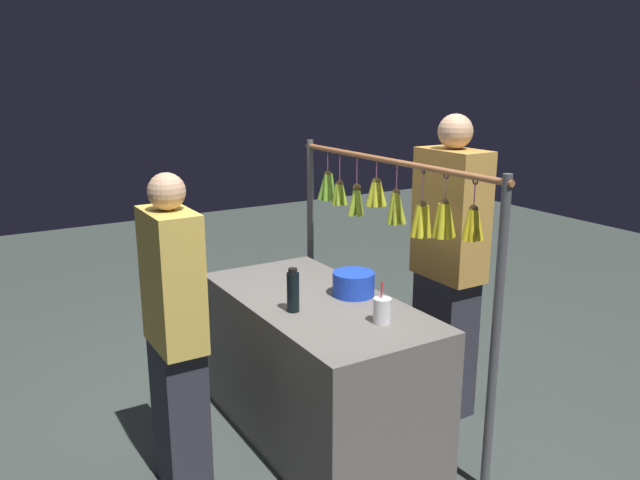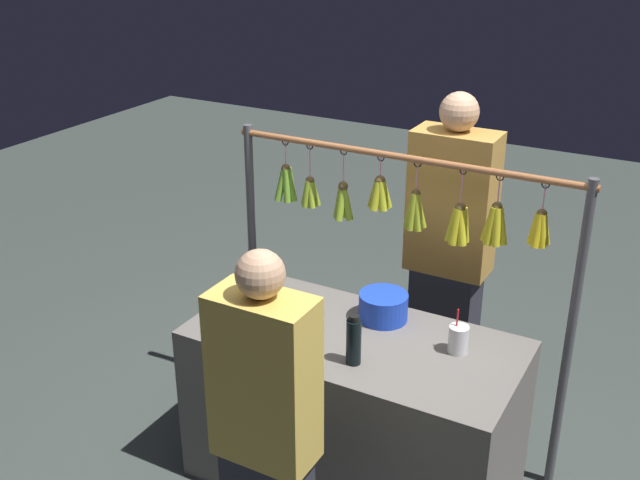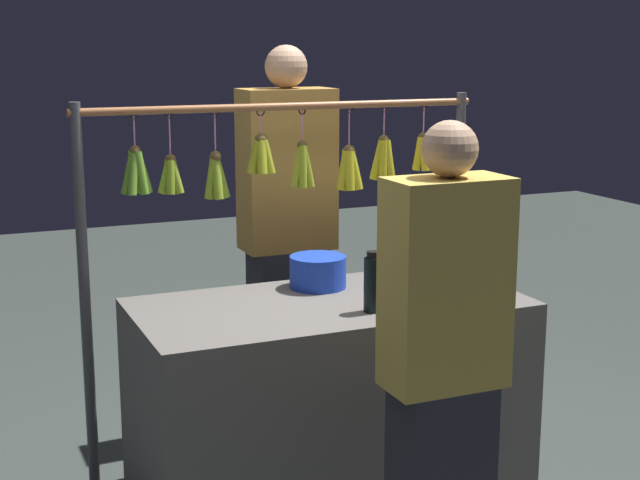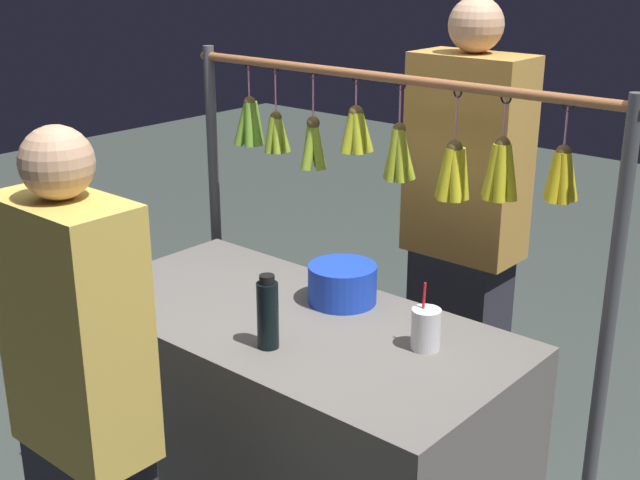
{
  "view_description": "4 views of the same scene",
  "coord_description": "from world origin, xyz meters",
  "views": [
    {
      "loc": [
        -2.76,
        1.64,
        1.99
      ],
      "look_at": [
        -0.03,
        0.0,
        1.16
      ],
      "focal_mm": 35.41,
      "sensor_mm": 36.0,
      "label": 1
    },
    {
      "loc": [
        -1.31,
        2.7,
        2.62
      ],
      "look_at": [
        0.18,
        0.0,
        1.26
      ],
      "focal_mm": 43.18,
      "sensor_mm": 36.0,
      "label": 2
    },
    {
      "loc": [
        1.41,
        3.17,
        1.8
      ],
      "look_at": [
        0.04,
        0.0,
        1.06
      ],
      "focal_mm": 52.3,
      "sensor_mm": 36.0,
      "label": 3
    },
    {
      "loc": [
        -1.68,
        1.79,
        1.95
      ],
      "look_at": [
        -0.13,
        0.0,
        1.11
      ],
      "focal_mm": 46.98,
      "sensor_mm": 36.0,
      "label": 4
    }
  ],
  "objects": [
    {
      "name": "ground_plane",
      "position": [
        0.0,
        0.0,
        0.0
      ],
      "size": [
        12.0,
        12.0,
        0.0
      ],
      "primitive_type": "plane",
      "color": "#3B433F"
    },
    {
      "name": "market_counter",
      "position": [
        0.0,
        0.0,
        0.41
      ],
      "size": [
        1.5,
        0.74,
        0.82
      ],
      "primitive_type": "cube",
      "color": "#66605B",
      "rests_on": "ground"
    },
    {
      "name": "display_rack",
      "position": [
        -0.01,
        -0.46,
        1.15
      ],
      "size": [
        1.77,
        0.12,
        1.58
      ],
      "color": "#4C4C51",
      "rests_on": "ground"
    },
    {
      "name": "water_bottle",
      "position": [
        -0.09,
        0.19,
        0.92
      ],
      "size": [
        0.06,
        0.06,
        0.23
      ],
      "color": "black",
      "rests_on": "market_counter"
    },
    {
      "name": "blue_bucket",
      "position": [
        -0.04,
        -0.21,
        0.88
      ],
      "size": [
        0.23,
        0.23,
        0.13
      ],
      "primitive_type": "cylinder",
      "color": "blue",
      "rests_on": "market_counter"
    },
    {
      "name": "drink_cup",
      "position": [
        -0.45,
        -0.1,
        0.88
      ],
      "size": [
        0.09,
        0.09,
        0.2
      ],
      "color": "silver",
      "rests_on": "market_counter"
    },
    {
      "name": "vendor_person",
      "position": [
        -0.14,
        -0.81,
        0.88
      ],
      "size": [
        0.42,
        0.23,
        1.79
      ],
      "color": "#2D2D38",
      "rests_on": "ground"
    },
    {
      "name": "customer_person",
      "position": [
        -0.04,
        0.8,
        0.78
      ],
      "size": [
        0.37,
        0.2,
        1.57
      ],
      "color": "#2D2D38",
      "rests_on": "ground"
    }
  ]
}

